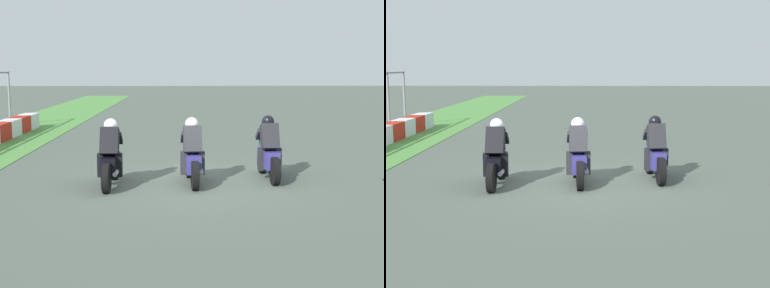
# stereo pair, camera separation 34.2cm
# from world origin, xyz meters

# --- Properties ---
(ground_plane) EXTENTS (120.00, 120.00, 0.00)m
(ground_plane) POSITION_xyz_m (0.00, 0.00, 0.00)
(ground_plane) COLOR #4C564B
(rider_lane_a) EXTENTS (2.04, 0.55, 1.51)m
(rider_lane_a) POSITION_xyz_m (0.44, -1.83, 0.62)
(rider_lane_a) COLOR black
(rider_lane_a) RESTS_ON ground_plane
(rider_lane_b) EXTENTS (2.04, 0.55, 1.51)m
(rider_lane_b) POSITION_xyz_m (-0.06, -0.01, 0.62)
(rider_lane_b) COLOR black
(rider_lane_b) RESTS_ON ground_plane
(rider_lane_c) EXTENTS (2.04, 0.54, 1.51)m
(rider_lane_c) POSITION_xyz_m (-0.30, 1.81, 0.62)
(rider_lane_c) COLOR black
(rider_lane_c) RESTS_ON ground_plane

